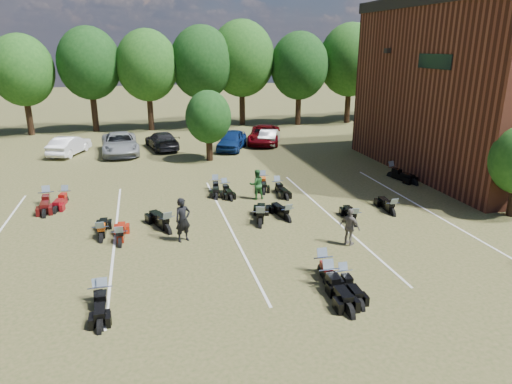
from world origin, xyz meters
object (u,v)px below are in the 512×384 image
object	(u,v)px
person_green	(257,184)
motorcycle_3	(343,285)
person_grey	(350,227)
motorcycle_14	(48,205)
motorcycle_7	(121,245)
car_4	(232,140)
person_black	(183,220)

from	to	relation	value
person_green	motorcycle_3	distance (m)	9.71
person_grey	motorcycle_14	xyz separation A→B (m)	(-12.98, 8.35, -0.79)
motorcycle_7	motorcycle_14	distance (m)	7.19
car_4	person_black	bearing A→B (deg)	-83.94
motorcycle_3	motorcycle_7	world-z (taller)	motorcycle_7
car_4	person_green	world-z (taller)	person_green
person_black	person_green	bearing A→B (deg)	24.80
car_4	motorcycle_7	distance (m)	18.36
car_4	person_black	world-z (taller)	person_black
motorcycle_3	person_grey	bearing A→B (deg)	64.16
person_grey	motorcycle_3	world-z (taller)	person_grey
car_4	motorcycle_3	world-z (taller)	car_4
motorcycle_3	motorcycle_7	xyz separation A→B (m)	(-7.55, 5.27, 0.00)
motorcycle_3	car_4	bearing A→B (deg)	91.40
car_4	person_green	distance (m)	12.18
motorcycle_14	person_black	bearing A→B (deg)	-49.33
car_4	person_grey	size ratio (longest dim) A/B	2.79
motorcycle_7	person_grey	bearing A→B (deg)	167.75
person_black	motorcycle_7	distance (m)	2.76
person_grey	motorcycle_3	distance (m)	3.52
car_4	person_grey	xyz separation A→B (m)	(1.20, -18.77, 0.04)
person_green	person_grey	xyz separation A→B (m)	(2.26, -6.63, -0.03)
car_4	person_grey	world-z (taller)	person_grey
motorcycle_3	motorcycle_14	distance (m)	16.06
motorcycle_7	person_green	bearing A→B (deg)	-146.10
car_4	motorcycle_14	distance (m)	15.75
motorcycle_3	motorcycle_14	world-z (taller)	motorcycle_14
person_black	motorcycle_3	world-z (taller)	person_black
person_black	motorcycle_7	xyz separation A→B (m)	(-2.59, 0.19, -0.94)
person_grey	motorcycle_3	bearing A→B (deg)	119.99
car_4	person_black	distance (m)	17.56
person_green	motorcycle_7	world-z (taller)	person_green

